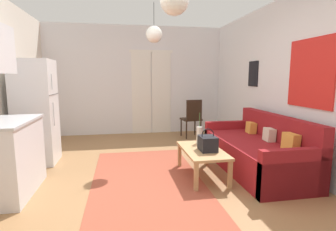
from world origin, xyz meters
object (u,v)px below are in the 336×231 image
handbag (208,143)px  refrigerator (36,112)px  couch (259,152)px  pendant_lamp_far (154,34)px  accent_chair (192,117)px  pendant_lamp_near (174,0)px  coffee_table (202,152)px  bamboo_vase (199,135)px

handbag → refrigerator: 2.81m
couch → refrigerator: size_ratio=1.19×
couch → handbag: couch is taller
refrigerator → pendant_lamp_far: size_ratio=2.56×
accent_chair → pendant_lamp_near: size_ratio=1.38×
couch → coffee_table: bearing=-173.4°
bamboo_vase → pendant_lamp_near: 2.11m
couch → handbag: (-0.89, -0.20, 0.23)m
coffee_table → couch: bearing=6.6°
accent_chair → handbag: bearing=71.6°
couch → bamboo_vase: (-0.88, 0.21, 0.26)m
bamboo_vase → couch: bearing=-13.4°
coffee_table → handbag: handbag is taller
handbag → accent_chair: 2.51m
bamboo_vase → accent_chair: 2.11m
couch → accent_chair: 2.32m
pendant_lamp_near → pendant_lamp_far: size_ratio=0.98×
couch → accent_chair: (-0.43, 2.27, 0.22)m
pendant_lamp_near → couch: bearing=32.9°
refrigerator → handbag: bearing=-24.6°
coffee_table → accent_chair: 2.43m
coffee_table → handbag: (0.05, -0.09, 0.16)m
accent_chair → pendant_lamp_near: 3.81m
couch → handbag: size_ratio=6.46×
accent_chair → pendant_lamp_far: bearing=42.9°
couch → coffee_table: 0.94m
refrigerator → pendant_lamp_far: 2.34m
couch → refrigerator: 3.61m
couch → pendant_lamp_near: size_ratio=3.09×
refrigerator → accent_chair: size_ratio=1.88×
bamboo_vase → coffee_table: bearing=-99.2°
bamboo_vase → handbag: (-0.00, -0.41, -0.03)m
handbag → pendant_lamp_near: (-0.64, -0.79, 1.63)m
handbag → accent_chair: size_ratio=0.35×
bamboo_vase → handbag: bamboo_vase is taller
accent_chair → refrigerator: bearing=15.6°
couch → pendant_lamp_far: pendant_lamp_far is taller
couch → pendant_lamp_far: 2.57m
refrigerator → pendant_lamp_near: size_ratio=2.61×
coffee_table → handbag: bearing=-62.2°
pendant_lamp_far → pendant_lamp_near: bearing=-91.6°
coffee_table → handbag: 0.19m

